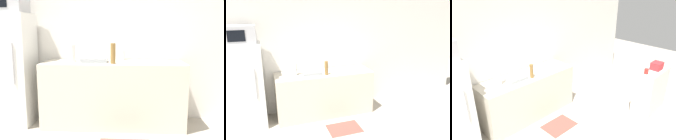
# 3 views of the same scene
# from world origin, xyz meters

# --- Properties ---
(wall_back) EXTENTS (8.00, 0.06, 2.60)m
(wall_back) POSITION_xyz_m (0.00, 2.83, 1.30)
(wall_back) COLOR white
(wall_back) RESTS_ON ground_plane
(refrigerator) EXTENTS (0.62, 0.60, 1.63)m
(refrigerator) POSITION_xyz_m (-1.24, 2.46, 0.81)
(refrigerator) COLOR white
(refrigerator) RESTS_ON ground_plane
(microwave) EXTENTS (0.51, 0.41, 0.32)m
(microwave) POSITION_xyz_m (-1.24, 2.46, 1.78)
(microwave) COLOR #BCBCC1
(microwave) RESTS_ON refrigerator
(counter) EXTENTS (2.01, 0.66, 0.93)m
(counter) POSITION_xyz_m (0.27, 2.45, 0.47)
(counter) COLOR beige
(counter) RESTS_ON ground_plane
(sink_basin) EXTENTS (0.37, 0.27, 0.06)m
(sink_basin) POSITION_xyz_m (0.01, 2.42, 0.96)
(sink_basin) COLOR #9EA3A8
(sink_basin) RESTS_ON counter
(bottle_tall) EXTENTS (0.07, 0.07, 0.28)m
(bottle_tall) POSITION_xyz_m (0.28, 2.29, 1.07)
(bottle_tall) COLOR olive
(bottle_tall) RESTS_ON counter
(bottle_short) EXTENTS (0.08, 0.08, 0.15)m
(bottle_short) POSITION_xyz_m (0.40, 2.69, 1.01)
(bottle_short) COLOR silver
(bottle_short) RESTS_ON counter
(paper_towel_roll) EXTENTS (0.11, 0.11, 0.25)m
(paper_towel_roll) POSITION_xyz_m (-0.33, 2.47, 1.06)
(paper_towel_roll) COLOR white
(paper_towel_roll) RESTS_ON counter
(kitchen_rug) EXTENTS (0.64, 0.47, 0.01)m
(kitchen_rug) POSITION_xyz_m (0.45, 1.71, 0.00)
(kitchen_rug) COLOR #99473D
(kitchen_rug) RESTS_ON ground_plane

